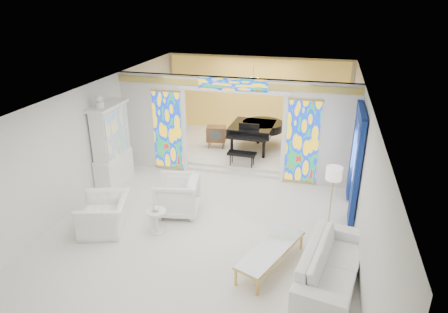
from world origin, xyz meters
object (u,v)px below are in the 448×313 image
(sofa, at_px, (331,264))
(tv_console, at_px, (216,134))
(grand_piano, at_px, (257,128))
(armchair_right, at_px, (177,196))
(armchair_left, at_px, (104,214))
(china_cabinet, at_px, (112,146))
(coffee_table, at_px, (271,250))

(sofa, height_order, tv_console, tv_console)
(grand_piano, xyz_separation_m, tv_console, (-1.37, -0.24, -0.24))
(armchair_right, relative_size, sofa, 0.42)
(armchair_left, relative_size, tv_console, 1.63)
(grand_piano, bearing_deg, armchair_left, -113.04)
(armchair_right, xyz_separation_m, tv_console, (-0.15, 4.23, 0.18))
(armchair_left, relative_size, armchair_right, 1.15)
(grand_piano, bearing_deg, tv_console, -168.11)
(china_cabinet, bearing_deg, coffee_table, -28.42)
(sofa, relative_size, coffee_table, 1.26)
(armchair_left, relative_size, sofa, 0.48)
(china_cabinet, height_order, tv_console, china_cabinet)
(china_cabinet, xyz_separation_m, tv_console, (2.23, 3.08, -0.50))
(armchair_left, relative_size, coffee_table, 0.61)
(china_cabinet, bearing_deg, sofa, -24.52)
(armchair_left, xyz_separation_m, sofa, (5.17, -0.51, -0.03))
(armchair_left, distance_m, grand_piano, 6.22)
(china_cabinet, height_order, sofa, china_cabinet)
(coffee_table, bearing_deg, grand_piano, 102.96)
(china_cabinet, distance_m, tv_console, 3.83)
(china_cabinet, distance_m, grand_piano, 4.90)
(coffee_table, bearing_deg, armchair_right, 149.34)
(armchair_right, height_order, coffee_table, armchair_right)
(china_cabinet, relative_size, armchair_right, 2.56)
(armchair_right, bearing_deg, coffee_table, 49.12)
(armchair_left, height_order, armchair_right, armchair_right)
(china_cabinet, relative_size, coffee_table, 1.36)
(sofa, distance_m, coffee_table, 1.20)
(china_cabinet, xyz_separation_m, grand_piano, (3.59, 3.32, -0.26))
(china_cabinet, relative_size, grand_piano, 1.00)
(armchair_right, distance_m, grand_piano, 4.66)
(armchair_left, bearing_deg, grand_piano, 137.38)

